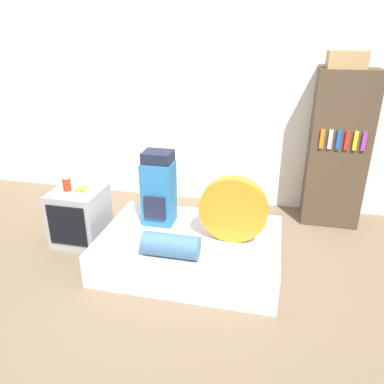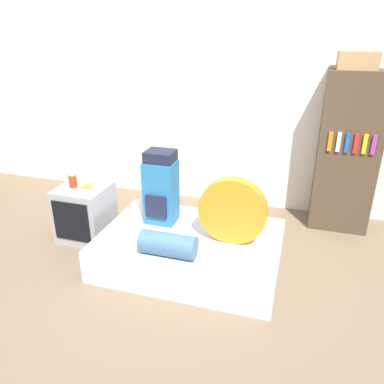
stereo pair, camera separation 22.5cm
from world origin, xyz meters
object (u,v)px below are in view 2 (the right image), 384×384
object	(u,v)px
television	(85,212)
bookshelf	(347,154)
sleeping_roll	(168,245)
cardboard_box	(358,60)
tent_bag	(233,211)
canister	(73,181)
backpack	(161,188)

from	to	relation	value
television	bookshelf	distance (m)	2.95
television	sleeping_roll	bearing A→B (deg)	-25.66
sleeping_roll	cardboard_box	size ratio (longest dim) A/B	1.30
sleeping_roll	bookshelf	distance (m)	2.28
sleeping_roll	television	world-z (taller)	television
bookshelf	cardboard_box	world-z (taller)	cardboard_box
tent_bag	television	size ratio (longest dim) A/B	1.05
tent_bag	bookshelf	size ratio (longest dim) A/B	0.35
sleeping_roll	canister	xyz separation A→B (m)	(-1.27, 0.54, 0.24)
canister	bookshelf	world-z (taller)	bookshelf
television	backpack	bearing A→B (deg)	1.07
tent_bag	bookshelf	xyz separation A→B (m)	(1.02, 1.27, 0.25)
backpack	tent_bag	xyz separation A→B (m)	(0.77, -0.19, -0.05)
backpack	sleeping_roll	world-z (taller)	backpack
backpack	canister	world-z (taller)	backpack
sleeping_roll	cardboard_box	xyz separation A→B (m)	(1.44, 1.68, 1.43)
television	canister	size ratio (longest dim) A/B	4.04
sleeping_roll	cardboard_box	bearing A→B (deg)	49.37
backpack	cardboard_box	distance (m)	2.36
cardboard_box	tent_bag	bearing A→B (deg)	-126.66
television	canister	distance (m)	0.38
backpack	television	world-z (taller)	backpack
backpack	sleeping_roll	distance (m)	0.70
sleeping_roll	bookshelf	bearing A→B (deg)	47.88
bookshelf	tent_bag	bearing A→B (deg)	-128.74
tent_bag	canister	distance (m)	1.76
backpack	bookshelf	world-z (taller)	bookshelf
backpack	sleeping_roll	size ratio (longest dim) A/B	1.50
tent_bag	sleeping_roll	xyz separation A→B (m)	(-0.48, -0.39, -0.21)
backpack	bookshelf	bearing A→B (deg)	31.03
backpack	canister	distance (m)	0.98
canister	tent_bag	bearing A→B (deg)	-5.02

